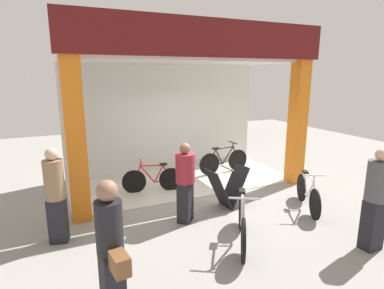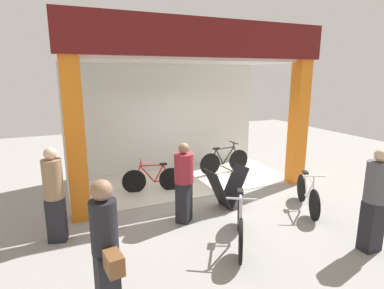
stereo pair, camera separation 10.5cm
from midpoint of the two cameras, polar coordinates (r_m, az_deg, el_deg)
ground_plane at (r=7.54m, az=1.64°, el=-9.54°), size 19.64×19.64×0.00m
shop_facade at (r=8.26m, az=-2.48°, el=7.72°), size 6.02×2.88×3.98m
bicycle_inside_0 at (r=7.83m, az=-7.50°, el=-6.26°), size 1.45×0.44×0.81m
bicycle_inside_1 at (r=9.28m, az=5.47°, el=-2.96°), size 1.63×0.45×0.89m
bicycle_parked_0 at (r=7.22m, az=19.87°, el=-8.39°), size 0.78×1.42×0.87m
bicycle_parked_1 at (r=5.57m, az=8.51°, el=-13.76°), size 0.95×1.54×0.97m
sandwich_board_sign at (r=6.91m, az=5.87°, el=-7.74°), size 0.92×0.56×0.91m
pedestrian_0 at (r=5.86m, az=-24.01°, el=-8.34°), size 0.40×0.40×1.68m
pedestrian_1 at (r=6.12m, az=-1.72°, el=-6.72°), size 0.55×0.56×1.58m
pedestrian_2 at (r=5.92m, az=29.98°, el=-8.42°), size 0.37×0.37×1.72m
pedestrian_3 at (r=3.81m, az=-15.23°, el=-18.48°), size 0.34×0.62×1.76m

